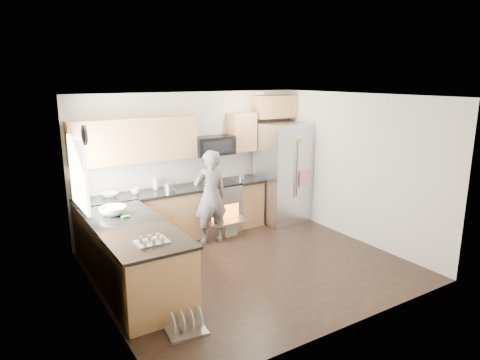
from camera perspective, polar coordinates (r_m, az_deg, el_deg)
ground at (r=6.80m, az=1.34°, el=-11.34°), size 4.50×4.50×0.00m
room_shell at (r=6.27m, az=1.06°, el=2.65°), size 4.54×4.04×2.62m
back_cabinet_run at (r=7.68m, az=-9.50°, el=-0.92°), size 4.45×0.64×2.50m
peninsula at (r=6.13m, az=-14.01°, el=-9.88°), size 0.96×2.36×1.05m
stove_range at (r=8.10m, az=-3.14°, el=-2.10°), size 0.76×0.97×1.79m
refrigerator at (r=8.60m, az=5.85°, el=0.97°), size 1.02×0.82×1.99m
person at (r=7.46m, az=-3.96°, el=-2.27°), size 0.63×0.44×1.66m
dish_rack at (r=5.24m, az=-7.19°, el=-18.75°), size 0.48×0.40×0.27m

